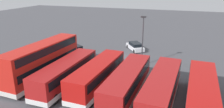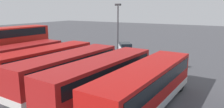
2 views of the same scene
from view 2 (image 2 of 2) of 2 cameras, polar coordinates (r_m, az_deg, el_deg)
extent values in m
plane|color=#47474C|center=(30.53, -1.74, -0.77)|extent=(140.00, 140.00, 0.00)
cube|color=#B71411|center=(14.86, 9.19, -8.10)|extent=(2.94, 11.67, 2.60)
cube|color=silver|center=(15.24, 9.06, -11.73)|extent=(2.98, 11.71, 0.55)
cube|color=black|center=(14.67, 9.27, -5.90)|extent=(2.97, 10.87, 0.90)
cube|color=black|center=(19.97, 16.05, -1.43)|extent=(2.25, 0.14, 1.10)
cylinder|color=black|center=(19.47, 11.32, -6.74)|extent=(0.34, 1.11, 1.10)
cylinder|color=black|center=(18.82, 17.75, -7.75)|extent=(0.34, 1.11, 1.10)
cube|color=#A51919|center=(16.55, -2.71, -5.86)|extent=(3.10, 11.56, 2.60)
cube|color=silver|center=(16.89, -2.68, -9.17)|extent=(3.14, 11.60, 0.55)
cube|color=black|center=(16.38, -2.73, -3.86)|extent=(3.12, 10.76, 0.90)
cube|color=black|center=(21.14, 6.58, -0.31)|extent=(2.25, 0.17, 1.10)
cylinder|color=black|center=(20.90, 1.90, -5.20)|extent=(0.35, 1.11, 1.10)
cylinder|color=black|center=(19.86, 7.45, -6.22)|extent=(0.35, 1.11, 1.10)
cylinder|color=black|center=(14.76, -16.65, -13.23)|extent=(0.35, 1.11, 1.10)
cube|color=#A51919|center=(18.90, -11.53, -3.83)|extent=(2.75, 11.21, 2.60)
cube|color=silver|center=(19.20, -11.40, -6.77)|extent=(2.80, 11.25, 0.55)
cube|color=black|center=(18.75, -11.60, -2.06)|extent=(2.80, 10.41, 0.90)
cube|color=black|center=(23.02, -1.97, 0.77)|extent=(2.25, 0.10, 1.10)
cylinder|color=black|center=(22.94, -6.27, -3.71)|extent=(0.32, 1.11, 1.10)
cylinder|color=black|center=(21.66, -1.58, -4.58)|extent=(0.32, 1.11, 1.10)
cylinder|color=black|center=(17.53, -23.69, -9.67)|extent=(0.32, 1.11, 1.10)
cylinder|color=black|center=(15.82, -18.96, -11.64)|extent=(0.32, 1.11, 1.10)
cube|color=#B71411|center=(22.00, -17.32, -1.90)|extent=(2.95, 10.96, 2.60)
cube|color=silver|center=(22.26, -17.16, -4.47)|extent=(2.99, 11.00, 0.55)
cube|color=black|center=(21.87, -17.42, -0.38)|extent=(2.98, 10.16, 0.90)
cube|color=black|center=(25.61, -8.00, 1.79)|extent=(2.25, 0.14, 1.10)
cylinder|color=black|center=(25.69, -11.88, -2.19)|extent=(0.34, 1.11, 1.10)
cylinder|color=black|center=(24.19, -8.09, -2.93)|extent=(0.34, 1.11, 1.10)
cylinder|color=black|center=(21.03, -27.64, -6.49)|extent=(0.34, 1.11, 1.10)
cylinder|color=black|center=(19.17, -24.28, -7.89)|extent=(0.34, 1.11, 1.10)
cube|color=#A51919|center=(24.40, -24.48, -1.11)|extent=(2.74, 10.99, 2.60)
cube|color=silver|center=(24.63, -24.27, -3.44)|extent=(2.78, 11.03, 0.55)
cube|color=black|center=(24.28, -24.60, 0.27)|extent=(2.78, 10.19, 0.90)
cube|color=black|center=(27.62, -15.10, 2.23)|extent=(2.25, 0.10, 1.10)
cylinder|color=black|center=(27.87, -18.64, -1.47)|extent=(0.32, 1.10, 1.10)
cylinder|color=black|center=(26.20, -15.50, -2.10)|extent=(0.32, 1.10, 1.10)
cube|color=red|center=(27.75, -27.61, 1.74)|extent=(3.15, 12.03, 4.20)
cube|color=silver|center=(28.09, -27.26, -1.92)|extent=(3.19, 12.07, 0.55)
cube|color=black|center=(27.79, -27.57, 1.34)|extent=(3.16, 11.23, 0.90)
cube|color=black|center=(31.03, -17.89, 3.09)|extent=(2.25, 0.17, 1.10)
cylinder|color=black|center=(31.38, -21.01, -0.19)|extent=(0.35, 1.11, 1.10)
cylinder|color=black|center=(29.59, -18.49, -0.70)|extent=(0.35, 1.11, 1.10)
cube|color=black|center=(33.16, -23.60, 3.21)|extent=(2.25, 0.06, 1.10)
cylinder|color=black|center=(33.57, -26.45, 0.10)|extent=(0.30, 1.10, 1.10)
cylinder|color=black|center=(31.73, -24.24, -0.33)|extent=(0.30, 1.10, 1.10)
cube|color=silver|center=(34.28, 3.50, 1.52)|extent=(4.09, 4.62, 0.70)
cube|color=black|center=(33.97, 3.57, 2.50)|extent=(2.90, 3.11, 0.55)
cylinder|color=black|center=(35.77, 1.82, 1.63)|extent=(0.56, 0.64, 0.64)
cylinder|color=black|center=(36.01, 4.35, 1.68)|extent=(0.56, 0.64, 0.64)
cylinder|color=black|center=(32.63, 2.56, 0.63)|extent=(0.56, 0.64, 0.64)
cylinder|color=black|center=(32.89, 5.32, 0.68)|extent=(0.56, 0.64, 0.64)
cube|color=silver|center=(35.73, -14.17, 1.61)|extent=(4.49, 3.71, 0.70)
cube|color=black|center=(35.43, -14.14, 2.55)|extent=(2.99, 2.70, 0.55)
cylinder|color=black|center=(37.02, -15.89, 1.53)|extent=(0.66, 0.52, 0.64)
cylinder|color=black|center=(37.37, -13.50, 1.75)|extent=(0.66, 0.52, 0.64)
cylinder|color=black|center=(34.17, -14.86, 0.75)|extent=(0.66, 0.52, 0.64)
cylinder|color=black|center=(34.54, -12.28, 1.00)|extent=(0.66, 0.52, 0.64)
cylinder|color=#38383D|center=(26.22, 1.55, 4.92)|extent=(0.16, 0.16, 7.01)
cube|color=#262628|center=(26.03, 1.59, 12.94)|extent=(0.70, 0.30, 0.24)
cylinder|color=#197F33|center=(25.95, 17.91, -2.55)|extent=(0.60, 0.60, 0.95)
camera|label=1|loc=(10.90, -107.99, 23.24)|focal=34.44mm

